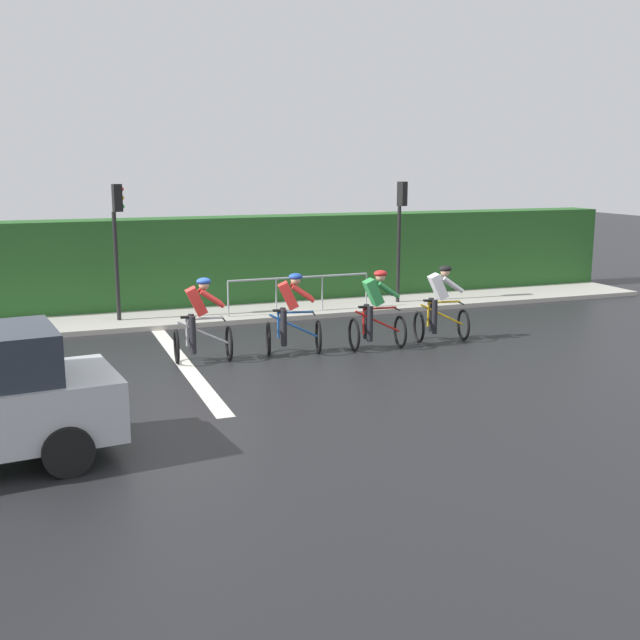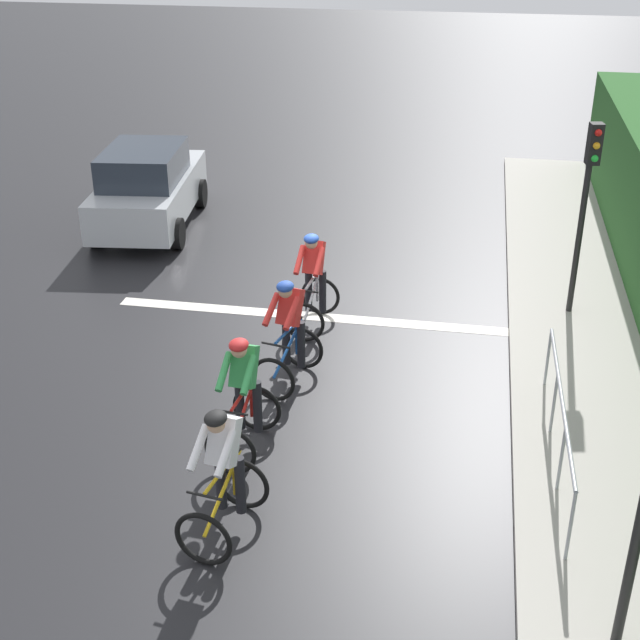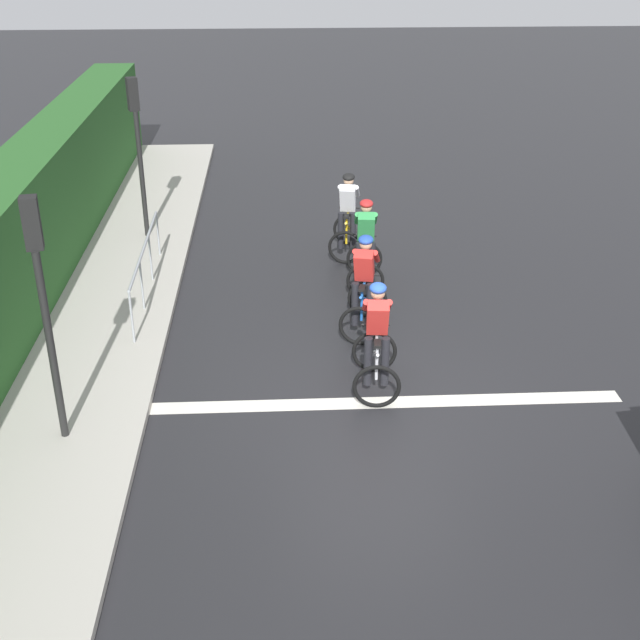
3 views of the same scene
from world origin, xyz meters
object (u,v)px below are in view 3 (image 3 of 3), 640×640
Objects in this scene: cyclist_lead at (348,217)px; pedestrian_railing_kerbside at (145,258)px; cyclist_mid at (364,288)px; traffic_light_near_crossing at (42,287)px; traffic_light_far_junction at (137,135)px; cyclist_fourth at (377,342)px; cyclist_second at (365,247)px.

pedestrian_railing_kerbside is (-3.72, -1.95, -0.00)m from cyclist_lead.
traffic_light_near_crossing reaches higher than cyclist_mid.
cyclist_fourth is at bearing -56.72° from traffic_light_far_junction.
traffic_light_near_crossing reaches higher than pedestrian_railing_kerbside.
pedestrian_railing_kerbside is at bearing -152.31° from cyclist_lead.
cyclist_lead is at bearing 89.88° from cyclist_fourth.
traffic_light_far_junction is at bearing 89.44° from traffic_light_near_crossing.
cyclist_fourth is at bearing -90.12° from cyclist_lead.
traffic_light_near_crossing is at bearing -123.84° from cyclist_lead.
cyclist_lead is 0.44× the size of pedestrian_railing_kerbside.
cyclist_lead is 1.00× the size of cyclist_second.
cyclist_lead is 4.20m from pedestrian_railing_kerbside.
cyclist_lead is 0.50× the size of traffic_light_near_crossing.
traffic_light_near_crossing is at bearing -165.96° from cyclist_fourth.
cyclist_fourth reaches higher than pedestrian_railing_kerbside.
cyclist_second is at bearing 46.68° from traffic_light_near_crossing.
cyclist_lead and cyclist_fourth have the same top height.
pedestrian_railing_kerbside is at bearing -175.12° from cyclist_second.
cyclist_lead reaches higher than pedestrian_railing_kerbside.
cyclist_second is 6.60m from traffic_light_near_crossing.
traffic_light_far_junction reaches higher than cyclist_mid.
cyclist_second is 0.50× the size of traffic_light_far_junction.
cyclist_mid is 6.25m from traffic_light_far_junction.
cyclist_mid is 1.00× the size of cyclist_fourth.
cyclist_mid is (-0.20, -1.78, 0.00)m from cyclist_second.
cyclist_second is at bearing -31.66° from traffic_light_far_junction.
cyclist_lead is 5.25m from cyclist_fourth.
cyclist_second is 0.44× the size of pedestrian_railing_kerbside.
cyclist_lead and cyclist_mid have the same top height.
traffic_light_far_junction is 0.89× the size of pedestrian_railing_kerbside.
traffic_light_far_junction is at bearing 98.24° from pedestrian_railing_kerbside.
cyclist_mid is at bearing -47.06° from traffic_light_far_junction.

